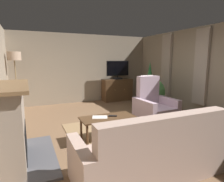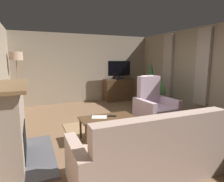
# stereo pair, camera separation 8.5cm
# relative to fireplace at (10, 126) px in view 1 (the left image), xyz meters

# --- Properties ---
(ground_plane) EXTENTS (5.79, 7.40, 0.04)m
(ground_plane) POSITION_rel_fireplace_xyz_m (2.32, 0.46, -0.62)
(ground_plane) COLOR brown
(wall_back) EXTENTS (5.79, 0.10, 2.56)m
(wall_back) POSITION_rel_fireplace_xyz_m (2.32, 3.91, 0.68)
(wall_back) COLOR gray
(wall_back) RESTS_ON ground_plane
(wall_right_with_window) EXTENTS (0.10, 7.40, 2.56)m
(wall_right_with_window) POSITION_rel_fireplace_xyz_m (4.96, 0.46, 0.68)
(wall_right_with_window) COLOR gray
(wall_right_with_window) RESTS_ON ground_plane
(curtain_panel_near) EXTENTS (0.10, 0.44, 2.15)m
(curtain_panel_near) POSITION_rel_fireplace_xyz_m (4.85, 0.73, 0.81)
(curtain_panel_near) COLOR #B2A393
(curtain_panel_far) EXTENTS (0.10, 0.44, 2.15)m
(curtain_panel_far) POSITION_rel_fireplace_xyz_m (4.85, 2.23, 0.81)
(curtain_panel_far) COLOR #B2A393
(rug_central) EXTENTS (2.04, 1.92, 0.01)m
(rug_central) POSITION_rel_fireplace_xyz_m (2.03, 0.52, -0.59)
(rug_central) COLOR #8E704C
(rug_central) RESTS_ON ground_plane
(fireplace) EXTENTS (0.92, 1.58, 1.25)m
(fireplace) POSITION_rel_fireplace_xyz_m (0.00, 0.00, 0.00)
(fireplace) COLOR #4C4C51
(fireplace) RESTS_ON ground_plane
(tv_cabinet) EXTENTS (1.17, 0.50, 0.86)m
(tv_cabinet) POSITION_rel_fireplace_xyz_m (3.55, 3.56, -0.19)
(tv_cabinet) COLOR #352315
(tv_cabinet) RESTS_ON ground_plane
(television) EXTENTS (0.93, 0.20, 0.71)m
(television) POSITION_rel_fireplace_xyz_m (3.55, 3.51, 0.64)
(television) COLOR black
(television) RESTS_ON tv_cabinet
(coffee_table) EXTENTS (1.11, 0.53, 0.47)m
(coffee_table) POSITION_rel_fireplace_xyz_m (1.74, 0.22, -0.18)
(coffee_table) COLOR #4C331E
(coffee_table) RESTS_ON ground_plane
(tv_remote) EXTENTS (0.17, 0.12, 0.02)m
(tv_remote) POSITION_rel_fireplace_xyz_m (1.84, 0.21, -0.12)
(tv_remote) COLOR black
(tv_remote) RESTS_ON coffee_table
(folded_newspaper) EXTENTS (0.36, 0.32, 0.01)m
(folded_newspaper) POSITION_rel_fireplace_xyz_m (1.58, 0.27, -0.13)
(folded_newspaper) COLOR silver
(folded_newspaper) RESTS_ON coffee_table
(sofa_floral) EXTENTS (2.19, 0.87, 0.95)m
(sofa_floral) POSITION_rel_fireplace_xyz_m (1.83, -1.21, -0.28)
(sofa_floral) COLOR #BC9E8E
(sofa_floral) RESTS_ON ground_plane
(armchair_near_window) EXTENTS (0.91, 0.92, 1.20)m
(armchair_near_window) POSITION_rel_fireplace_xyz_m (3.27, 0.74, -0.24)
(armchair_near_window) COLOR #AD93A3
(armchair_near_window) RESTS_ON ground_plane
(potted_plant_small_fern_corner) EXTENTS (0.45, 0.45, 1.56)m
(potted_plant_small_fern_corner) POSITION_rel_fireplace_xyz_m (4.09, 2.14, 0.24)
(potted_plant_small_fern_corner) COLOR beige
(potted_plant_small_fern_corner) RESTS_ON ground_plane
(potted_plant_leafy_by_curtain) EXTENTS (0.85, 0.85, 1.07)m
(potted_plant_leafy_by_curtain) POSITION_rel_fireplace_xyz_m (3.71, 1.52, 0.02)
(potted_plant_leafy_by_curtain) COLOR beige
(potted_plant_leafy_by_curtain) RESTS_ON ground_plane
(floor_lamp) EXTENTS (0.39, 0.39, 1.86)m
(floor_lamp) POSITION_rel_fireplace_xyz_m (-0.03, 3.35, 1.01)
(floor_lamp) COLOR #4C4233
(floor_lamp) RESTS_ON ground_plane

